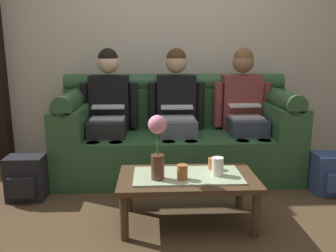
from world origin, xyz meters
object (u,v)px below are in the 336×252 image
at_px(person_middle, 177,107).
at_px(person_right, 244,107).
at_px(cup_near_right, 182,172).
at_px(person_left, 109,108).
at_px(flower_vase, 158,143).
at_px(backpack_left, 26,178).
at_px(cup_far_center, 218,166).
at_px(couch, 177,136).
at_px(cup_near_left, 213,164).
at_px(coffee_table, 187,182).
at_px(backpack_right, 332,174).

distance_m(person_middle, person_right, 0.66).
bearing_deg(cup_near_right, person_left, 118.39).
xyz_separation_m(flower_vase, backpack_left, (-1.07, 0.53, -0.43)).
height_order(person_left, person_right, same).
distance_m(cup_far_center, backpack_left, 1.58).
height_order(couch, backpack_left, couch).
height_order(person_right, cup_far_center, person_right).
height_order(couch, flower_vase, couch).
height_order(flower_vase, backpack_left, flower_vase).
distance_m(person_right, backpack_left, 2.08).
height_order(flower_vase, cup_near_left, flower_vase).
distance_m(coffee_table, flower_vase, 0.38).
relative_size(couch, person_left, 1.84).
bearing_deg(cup_near_right, cup_near_left, 38.33).
relative_size(cup_near_left, cup_near_right, 0.81).
height_order(cup_near_left, cup_near_right, cup_near_right).
relative_size(flower_vase, cup_near_left, 5.38).
bearing_deg(person_left, cup_far_center, -51.11).
xyz_separation_m(cup_far_center, backpack_left, (-1.48, 0.48, -0.24)).
height_order(coffee_table, cup_near_left, cup_near_left).
height_order(flower_vase, backpack_right, flower_vase).
bearing_deg(backpack_left, person_right, 17.10).
bearing_deg(person_middle, cup_far_center, -79.12).
distance_m(couch, cup_far_center, 1.10).
bearing_deg(flower_vase, cup_near_right, -4.17).
distance_m(couch, person_right, 0.72).
bearing_deg(person_middle, backpack_left, -155.01).
xyz_separation_m(person_left, backpack_left, (-0.62, -0.60, -0.48)).
distance_m(person_left, flower_vase, 1.21).
height_order(person_left, cup_near_right, person_left).
bearing_deg(person_right, cup_near_left, -116.01).
distance_m(coffee_table, backpack_left, 1.36).
bearing_deg(cup_near_left, couch, 101.72).
xyz_separation_m(cup_near_left, backpack_left, (-1.47, 0.35, -0.22)).
distance_m(couch, backpack_left, 1.42).
xyz_separation_m(person_right, cup_near_right, (-0.70, -1.14, -0.25)).
xyz_separation_m(cup_near_left, cup_near_right, (-0.24, -0.19, 0.01)).
bearing_deg(couch, backpack_left, -154.87).
bearing_deg(backpack_left, cup_near_left, -13.33).
bearing_deg(cup_far_center, cup_near_left, 94.03).
bearing_deg(person_right, backpack_left, -162.90).
bearing_deg(couch, backpack_right, -24.51).
bearing_deg(cup_near_left, person_middle, 101.77).
distance_m(person_right, backpack_right, 0.99).
bearing_deg(backpack_left, person_middle, 24.99).
bearing_deg(person_left, backpack_left, -136.16).
relative_size(couch, flower_vase, 5.14).
height_order(person_right, backpack_left, person_right).
relative_size(person_right, flower_vase, 2.80).
bearing_deg(couch, cup_near_right, -92.22).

